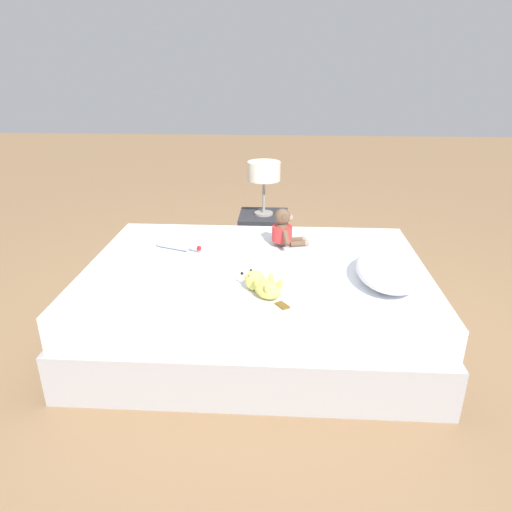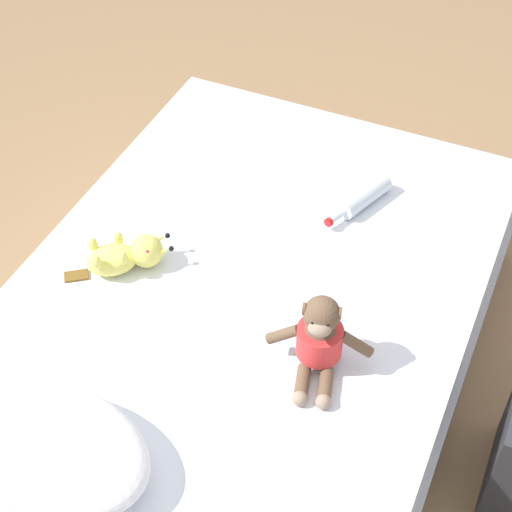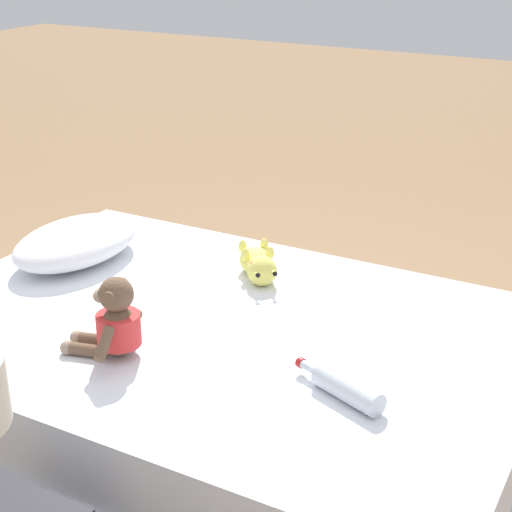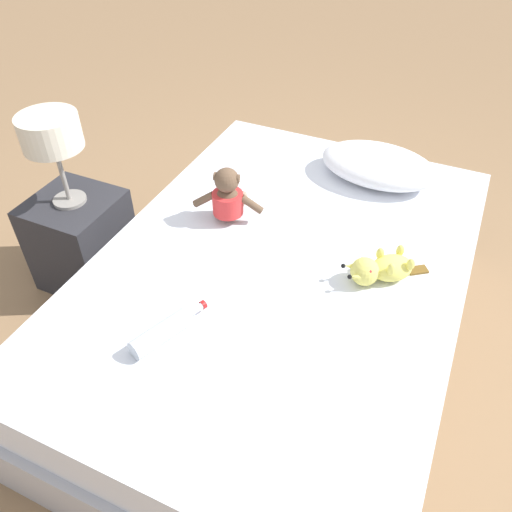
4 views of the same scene
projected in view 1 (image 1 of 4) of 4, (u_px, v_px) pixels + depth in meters
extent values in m
plane|color=#93704C|center=(256.00, 336.00, 2.75)|extent=(16.00, 16.00, 0.00)
cube|color=#B2B2B7|center=(256.00, 316.00, 2.69)|extent=(1.32, 1.91, 0.27)
cube|color=white|center=(256.00, 280.00, 2.60)|extent=(1.28, 1.85, 0.20)
ellipsoid|color=white|center=(389.00, 269.00, 2.34)|extent=(0.53, 0.36, 0.13)
ellipsoid|color=brown|center=(282.00, 234.00, 2.79)|extent=(0.13, 0.12, 0.15)
cylinder|color=red|center=(282.00, 233.00, 2.79)|extent=(0.15, 0.15, 0.09)
sphere|color=brown|center=(282.00, 217.00, 2.75)|extent=(0.10, 0.10, 0.10)
ellipsoid|color=gray|center=(289.00, 217.00, 2.76)|extent=(0.07, 0.06, 0.04)
sphere|color=black|center=(288.00, 214.00, 2.77)|extent=(0.01, 0.01, 0.01)
sphere|color=black|center=(290.00, 216.00, 2.74)|extent=(0.01, 0.01, 0.01)
cylinder|color=brown|center=(281.00, 212.00, 2.79)|extent=(0.02, 0.03, 0.03)
cylinder|color=brown|center=(284.00, 217.00, 2.70)|extent=(0.02, 0.03, 0.03)
cylinder|color=brown|center=(278.00, 227.00, 2.88)|extent=(0.10, 0.05, 0.08)
cylinder|color=brown|center=(286.00, 238.00, 2.70)|extent=(0.10, 0.05, 0.08)
cylinder|color=brown|center=(296.00, 240.00, 2.86)|extent=(0.06, 0.11, 0.04)
cylinder|color=brown|center=(298.00, 244.00, 2.80)|extent=(0.06, 0.11, 0.04)
sphere|color=gray|center=(303.00, 240.00, 2.87)|extent=(0.04, 0.04, 0.04)
sphere|color=gray|center=(306.00, 243.00, 2.81)|extent=(0.04, 0.04, 0.04)
ellipsoid|color=#EAE066|center=(268.00, 289.00, 2.19)|extent=(0.19, 0.18, 0.08)
sphere|color=#EAE066|center=(255.00, 280.00, 2.26)|extent=(0.10, 0.10, 0.10)
cone|color=#EAE066|center=(245.00, 277.00, 2.28)|extent=(0.07, 0.06, 0.05)
sphere|color=black|center=(242.00, 273.00, 2.29)|extent=(0.02, 0.02, 0.02)
cone|color=#EAE066|center=(254.00, 274.00, 2.31)|extent=(0.07, 0.06, 0.05)
sphere|color=black|center=(251.00, 271.00, 2.32)|extent=(0.02, 0.02, 0.02)
sphere|color=red|center=(250.00, 277.00, 2.24)|extent=(0.02, 0.02, 0.02)
sphere|color=red|center=(260.00, 274.00, 2.27)|extent=(0.02, 0.02, 0.02)
ellipsoid|color=#EAE066|center=(257.00, 282.00, 2.18)|extent=(0.04, 0.04, 0.05)
ellipsoid|color=#EAE066|center=(271.00, 278.00, 2.22)|extent=(0.04, 0.04, 0.05)
ellipsoid|color=#EAE066|center=(267.00, 288.00, 2.12)|extent=(0.04, 0.04, 0.05)
ellipsoid|color=#EAE066|center=(280.00, 283.00, 2.16)|extent=(0.04, 0.04, 0.05)
cube|color=brown|center=(282.00, 305.00, 2.12)|extent=(0.08, 0.07, 0.01)
cylinder|color=silver|center=(174.00, 244.00, 2.76)|extent=(0.13, 0.21, 0.06)
cylinder|color=silver|center=(193.00, 247.00, 2.71)|extent=(0.04, 0.07, 0.02)
cylinder|color=red|center=(199.00, 248.00, 2.70)|extent=(0.03, 0.02, 0.03)
cube|color=#2D2D33|center=(263.00, 242.00, 3.56)|extent=(0.36, 0.36, 0.44)
cylinder|color=gray|center=(263.00, 213.00, 3.47)|extent=(0.14, 0.14, 0.02)
cylinder|color=gray|center=(263.00, 196.00, 3.42)|extent=(0.02, 0.02, 0.25)
cylinder|color=beige|center=(263.00, 171.00, 3.35)|extent=(0.24, 0.24, 0.13)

